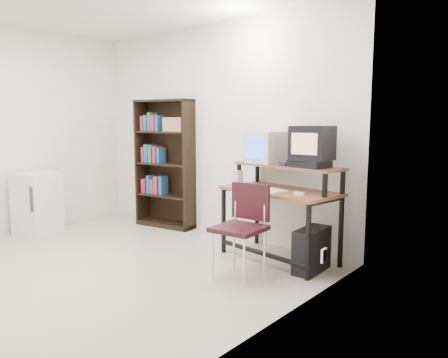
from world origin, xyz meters
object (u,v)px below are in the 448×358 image
Objects in this scene: school_chair at (243,220)px; mini_fridge at (37,203)px; crt_monitor at (267,148)px; pc_tower at (312,250)px; computer_desk at (281,194)px; crt_tv at (312,143)px; bookshelf at (166,162)px.

mini_fridge is (-2.96, -0.46, -0.14)m from school_chair.
crt_monitor is 1.21m from pc_tower.
school_chair is at bearing -83.27° from computer_desk.
crt_tv reaches higher than crt_monitor.
bookshelf is at bearing 152.57° from school_chair.
bookshelf reaches higher than crt_monitor.
pc_tower is at bearing -16.32° from bookshelf.
crt_tv reaches higher than school_chair.
crt_monitor is 1.16× the size of crt_tv.
crt_tv is 1.03m from school_chair.
bookshelf is at bearing 173.02° from crt_tv.
crt_monitor is 0.96× the size of pc_tower.
crt_monitor is at bearing -10.63° from bookshelf.
computer_desk is at bearing 6.29° from mini_fridge.
crt_monitor is at bearing 169.16° from crt_tv.
school_chair is 0.50× the size of bookshelf.
crt_tv is 0.48× the size of mini_fridge.
pc_tower is 0.53× the size of school_chair.
crt_tv is 0.44× the size of school_chair.
bookshelf reaches higher than computer_desk.
computer_desk is 0.55m from crt_monitor.
crt_tv is at bearing 20.02° from computer_desk.
pc_tower is 0.58× the size of mini_fridge.
mini_fridge is at bearing -145.35° from crt_monitor.
computer_desk is 1.50× the size of school_chair.
school_chair is 2.16m from bookshelf.
bookshelf is at bearing 38.92° from mini_fridge.
bookshelf is (-2.40, 0.36, 0.67)m from pc_tower.
crt_tv is at bearing 120.88° from pc_tower.
pc_tower is (0.71, -0.28, -0.93)m from crt_monitor.
bookshelf reaches higher than crt_tv.
mini_fridge is at bearing -135.14° from bookshelf.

